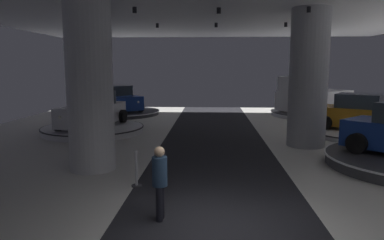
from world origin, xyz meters
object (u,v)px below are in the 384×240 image
at_px(display_car_far_left, 93,111).
at_px(display_car_far_right, 361,114).
at_px(display_platform_deep_left, 118,112).
at_px(column_right, 308,78).
at_px(visitor_walking_near, 160,179).
at_px(display_platform_far_left, 93,129).
at_px(display_platform_far_right, 360,132).
at_px(display_platform_deep_right, 314,113).
at_px(column_left, 90,82).
at_px(pickup_truck_deep_right, 312,97).
at_px(display_car_deep_left, 117,99).

relative_size(display_car_far_left, display_car_far_right, 0.97).
relative_size(display_car_far_left, display_platform_deep_left, 0.78).
bearing_deg(column_right, display_platform_deep_left, 137.70).
bearing_deg(column_right, visitor_walking_near, -123.18).
xyz_separation_m(display_platform_far_left, display_platform_far_right, (12.90, 0.08, -0.04)).
distance_m(display_platform_far_left, display_platform_far_right, 12.90).
relative_size(display_platform_far_left, display_platform_deep_right, 0.87).
xyz_separation_m(column_left, display_car_far_right, (10.82, 6.40, -1.74)).
xyz_separation_m(pickup_truck_deep_right, display_platform_deep_left, (-12.93, 0.15, -1.08)).
relative_size(display_platform_deep_right, visitor_walking_near, 3.57).
xyz_separation_m(display_car_deep_left, visitor_walking_near, (5.29, -16.92, -0.12)).
bearing_deg(display_platform_far_right, display_car_far_left, -179.76).
bearing_deg(display_platform_deep_right, display_car_far_left, -151.49).
relative_size(display_platform_far_right, visitor_walking_near, 3.25).
relative_size(display_platform_far_left, visitor_walking_near, 3.10).
bearing_deg(pickup_truck_deep_right, visitor_walking_near, -114.60).
height_order(column_right, display_platform_deep_right, column_right).
relative_size(display_car_deep_left, visitor_walking_near, 2.77).
distance_m(display_platform_far_left, display_car_far_left, 0.90).
bearing_deg(display_platform_deep_left, display_car_far_right, -26.72).
bearing_deg(display_car_far_left, pickup_truck_deep_right, 28.33).
bearing_deg(display_platform_far_left, pickup_truck_deep_right, 28.43).
bearing_deg(display_platform_far_left, visitor_walking_near, -64.82).
bearing_deg(display_platform_far_left, display_car_far_left, 81.93).
bearing_deg(pickup_truck_deep_right, display_car_far_right, -85.76).
bearing_deg(display_car_far_left, display_platform_deep_left, 94.65).
bearing_deg(column_right, display_car_far_right, 38.64).
bearing_deg(display_car_deep_left, column_left, -78.74).
bearing_deg(pickup_truck_deep_right, display_platform_far_right, -85.55).
xyz_separation_m(column_right, display_car_deep_left, (-10.25, 9.33, -1.73)).
distance_m(display_platform_deep_right, display_platform_deep_left, 13.19).
bearing_deg(visitor_walking_near, display_car_far_right, 51.19).
distance_m(display_car_far_right, display_car_deep_left, 15.06).
distance_m(display_platform_deep_left, display_car_deep_left, 0.88).
bearing_deg(display_platform_far_right, column_right, -141.76).
xyz_separation_m(display_platform_far_right, display_car_far_right, (-0.03, 0.02, 0.87)).
bearing_deg(display_car_far_right, display_platform_deep_right, 91.94).
distance_m(column_right, display_car_far_right, 4.44).
relative_size(pickup_truck_deep_right, display_platform_deep_left, 0.97).
bearing_deg(display_platform_deep_right, column_right, -107.58).
xyz_separation_m(pickup_truck_deep_right, display_car_far_right, (0.49, -6.60, -0.22)).
bearing_deg(column_right, display_platform_far_left, 165.79).
height_order(column_right, display_platform_far_right, column_right).
height_order(column_right, display_platform_deep_left, column_right).
height_order(display_platform_deep_right, display_car_far_right, display_car_far_right).
distance_m(column_left, display_platform_far_left, 7.11).
height_order(display_car_far_right, display_car_deep_left, display_car_deep_left).
bearing_deg(pickup_truck_deep_right, display_platform_deep_right, 36.47).
bearing_deg(display_platform_far_right, display_platform_deep_left, 153.27).
distance_m(column_left, display_platform_deep_left, 13.66).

